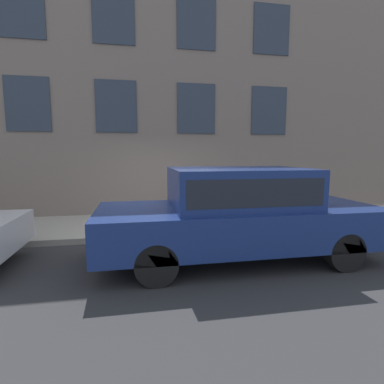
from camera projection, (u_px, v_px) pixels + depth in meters
name	position (u px, v px, depth m)	size (l,w,h in m)	color
ground_plane	(168.00, 240.00, 6.85)	(80.00, 80.00, 0.00)	#2D2D30
sidewalk	(162.00, 224.00, 8.13)	(2.63, 60.00, 0.14)	#A8A093
building_facade	(156.00, 82.00, 9.04)	(0.33, 40.00, 8.24)	gray
fire_hydrant	(178.00, 213.00, 7.44)	(0.35, 0.46, 0.73)	gray
person	(206.00, 194.00, 7.83)	(0.31, 0.21, 1.29)	#726651
parked_car_navy_near	(238.00, 210.00, 5.52)	(1.98, 5.10, 1.71)	black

